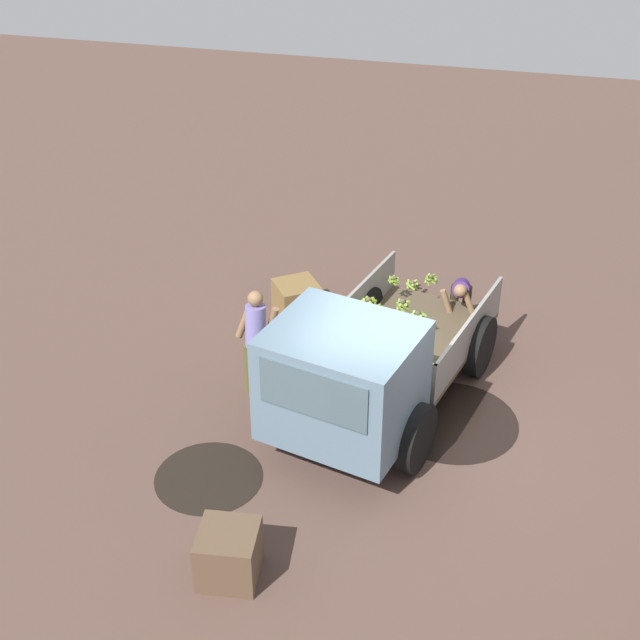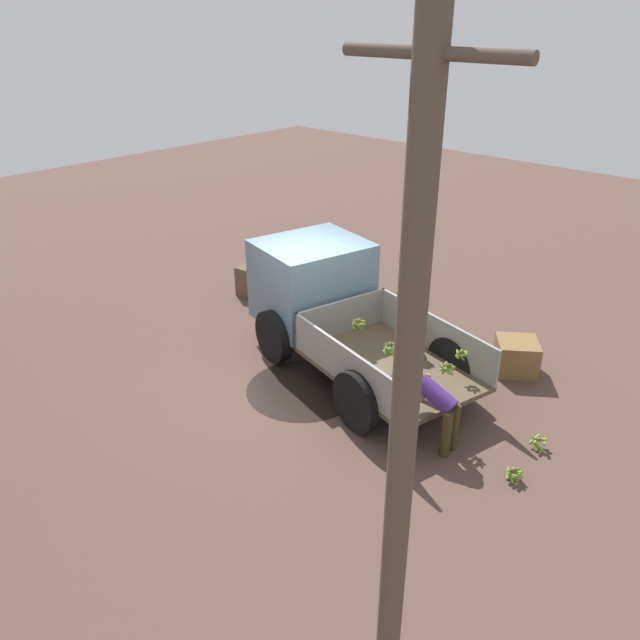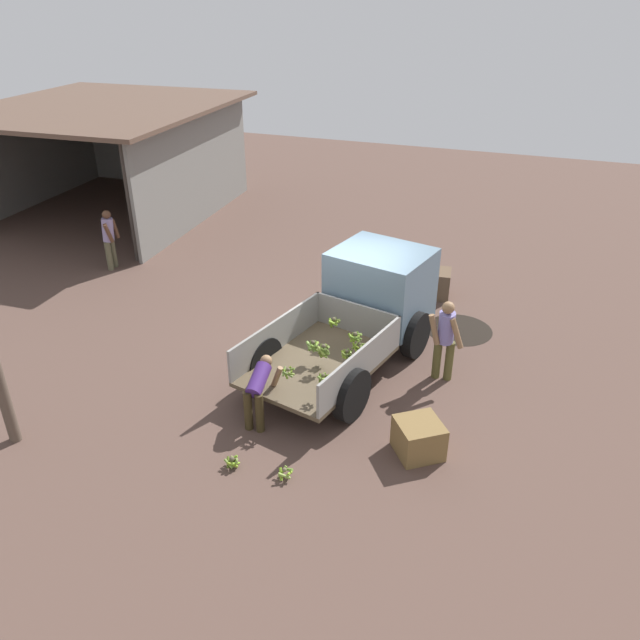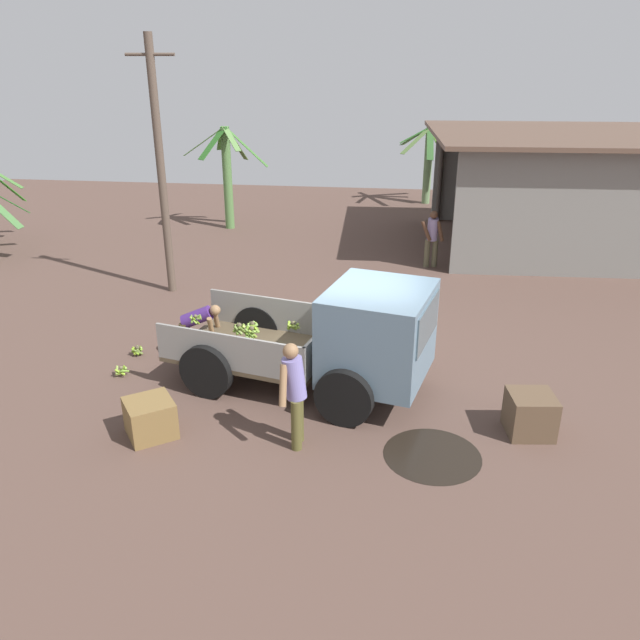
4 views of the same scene
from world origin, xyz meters
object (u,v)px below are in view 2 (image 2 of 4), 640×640
wooden_crate_1 (257,280)px  banana_bunch_on_ground_0 (514,473)px  utility_pole (402,443)px  person_worker_loading (437,405)px  cargo_truck (326,298)px  person_foreground_visitor (411,288)px  banana_bunch_on_ground_1 (539,442)px  wooden_crate_0 (516,356)px

wooden_crate_1 → banana_bunch_on_ground_0: bearing=165.7°
utility_pole → person_worker_loading: bearing=-62.8°
banana_bunch_on_ground_0 → utility_pole: bearing=99.8°
cargo_truck → wooden_crate_1: (2.80, -0.85, -0.72)m
person_foreground_visitor → cargo_truck: bearing=-114.4°
cargo_truck → person_worker_loading: (-3.01, 1.02, -0.37)m
utility_pole → cargo_truck: bearing=-43.4°
banana_bunch_on_ground_1 → wooden_crate_1: wooden_crate_1 is taller
banana_bunch_on_ground_0 → wooden_crate_0: 2.93m
person_worker_loading → wooden_crate_1: bearing=-20.4°
utility_pole → person_foreground_visitor: size_ratio=3.56×
cargo_truck → person_worker_loading: cargo_truck is taller
person_foreground_visitor → banana_bunch_on_ground_0: bearing=-37.8°
banana_bunch_on_ground_0 → wooden_crate_0: (1.32, -2.61, 0.18)m
person_worker_loading → banana_bunch_on_ground_0: size_ratio=4.48×
cargo_truck → banana_bunch_on_ground_0: 4.42m
banana_bunch_on_ground_1 → person_worker_loading: bearing=39.4°
wooden_crate_0 → wooden_crate_1: wooden_crate_1 is taller
utility_pole → person_foreground_visitor: utility_pole is taller
banana_bunch_on_ground_1 → wooden_crate_0: wooden_crate_0 is taller
cargo_truck → banana_bunch_on_ground_0: cargo_truck is taller
person_worker_loading → person_foreground_visitor: bearing=-51.4°
person_worker_loading → banana_bunch_on_ground_0: (-1.20, -0.08, -0.56)m
cargo_truck → utility_pole: 6.93m
person_foreground_visitor → banana_bunch_on_ground_1: (-3.47, 1.72, -0.80)m
person_worker_loading → wooden_crate_1: (5.81, -1.87, -0.35)m
utility_pole → banana_bunch_on_ground_0: size_ratio=24.14×
utility_pole → banana_bunch_on_ground_1: size_ratio=23.25×
cargo_truck → banana_bunch_on_ground_1: cargo_truck is taller
person_foreground_visitor → banana_bunch_on_ground_0: person_foreground_visitor is taller
utility_pole → banana_bunch_on_ground_1: (0.68, -4.48, -2.87)m
person_foreground_visitor → person_worker_loading: (-2.33, 2.66, -0.24)m
person_worker_loading → wooden_crate_0: size_ratio=1.60×
cargo_truck → banana_bunch_on_ground_0: size_ratio=19.51×
utility_pole → person_foreground_visitor: (4.15, -6.20, -2.07)m
utility_pole → wooden_crate_0: bearing=-72.7°
utility_pole → wooden_crate_1: utility_pole is taller
cargo_truck → utility_pole: bearing=150.2°
wooden_crate_0 → wooden_crate_1: size_ratio=1.01×
cargo_truck → banana_bunch_on_ground_1: (-4.16, 0.08, -0.93)m
banana_bunch_on_ground_0 → banana_bunch_on_ground_1: (0.06, -0.86, 0.00)m
banana_bunch_on_ground_1 → utility_pole: bearing=98.6°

